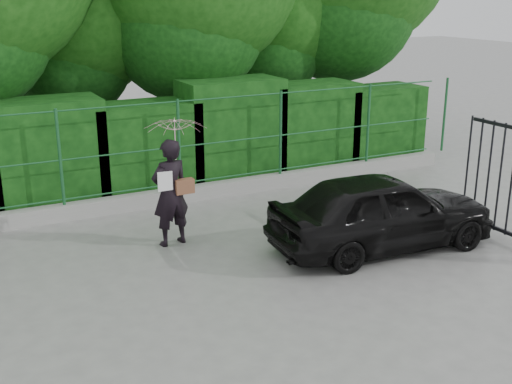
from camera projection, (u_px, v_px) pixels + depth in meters
name	position (u px, v px, depth m)	size (l,w,h in m)	color
ground	(269.00, 296.00, 9.02)	(80.00, 80.00, 0.00)	gray
kerb	(162.00, 198.00, 12.79)	(14.00, 0.25, 0.30)	#9E9E99
fence	(170.00, 145.00, 12.57)	(14.13, 0.06, 1.80)	#1A542A
hedge	(149.00, 146.00, 13.42)	(14.20, 1.20, 2.27)	black
woman	(174.00, 163.00, 10.51)	(1.01, 1.02, 2.14)	black
car	(382.00, 211.00, 10.52)	(1.53, 3.80, 1.29)	black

